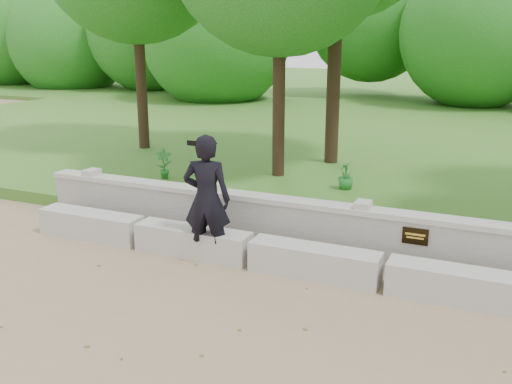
% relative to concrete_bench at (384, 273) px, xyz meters
% --- Properties ---
extents(ground, '(80.00, 80.00, 0.00)m').
position_rel_concrete_bench_xyz_m(ground, '(-0.00, -1.90, -0.22)').
color(ground, '#93775A').
rests_on(ground, ground).
extents(lawn, '(40.00, 22.00, 0.25)m').
position_rel_concrete_bench_xyz_m(lawn, '(-0.00, 12.10, -0.10)').
color(lawn, '#3B7122').
rests_on(lawn, ground).
extents(concrete_bench, '(11.90, 0.45, 0.45)m').
position_rel_concrete_bench_xyz_m(concrete_bench, '(0.00, 0.00, 0.00)').
color(concrete_bench, beige).
rests_on(concrete_bench, ground).
extents(parapet_wall, '(12.50, 0.35, 0.90)m').
position_rel_concrete_bench_xyz_m(parapet_wall, '(0.00, 0.70, 0.24)').
color(parapet_wall, '#B7B5AD').
rests_on(parapet_wall, ground).
extents(man_main, '(0.81, 0.73, 1.97)m').
position_rel_concrete_bench_xyz_m(man_main, '(-2.68, -0.10, 0.76)').
color(man_main, black).
rests_on(man_main, ground).
extents(shrub_a, '(0.43, 0.41, 0.68)m').
position_rel_concrete_bench_xyz_m(shrub_a, '(-5.57, 3.15, 0.37)').
color(shrub_a, '#26722C').
rests_on(shrub_a, lawn).
extents(shrub_d, '(0.36, 0.38, 0.59)m').
position_rel_concrete_bench_xyz_m(shrub_d, '(-1.64, 3.96, 0.32)').
color(shrub_d, '#26722C').
rests_on(shrub_d, lawn).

